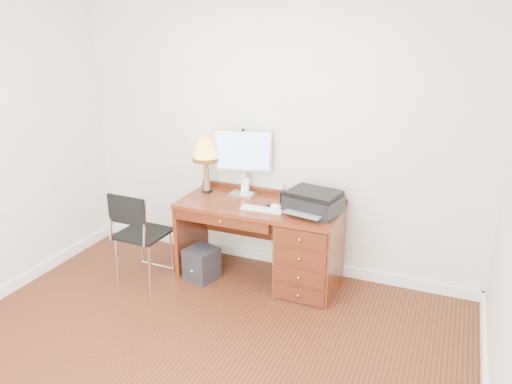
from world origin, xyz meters
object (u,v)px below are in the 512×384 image
at_px(desk, 292,243).
at_px(phone, 247,191).
at_px(leg_lamp, 206,154).
at_px(monitor, 244,155).
at_px(chair, 138,229).
at_px(equipment_box, 202,264).
at_px(printer, 314,202).

distance_m(desk, phone, 0.67).
relative_size(desk, leg_lamp, 2.84).
relative_size(monitor, chair, 0.68).
bearing_deg(chair, leg_lamp, 62.95).
bearing_deg(leg_lamp, equipment_box, -72.74).
height_order(monitor, chair, monitor).
bearing_deg(phone, desk, -7.80).
bearing_deg(monitor, phone, -60.92).
xyz_separation_m(printer, equipment_box, (-1.01, -0.23, -0.69)).
distance_m(leg_lamp, equipment_box, 1.05).
bearing_deg(equipment_box, chair, -133.87).
xyz_separation_m(desk, phone, (-0.52, 0.15, 0.39)).
xyz_separation_m(monitor, printer, (0.76, -0.23, -0.29)).
bearing_deg(desk, leg_lamp, 172.40).
distance_m(monitor, phone, 0.34).
height_order(phone, chair, phone).
bearing_deg(printer, equipment_box, -155.73).
relative_size(leg_lamp, phone, 2.94).
relative_size(phone, equipment_box, 0.58).
relative_size(leg_lamp, chair, 0.58).
bearing_deg(monitor, chair, -147.69).
xyz_separation_m(leg_lamp, chair, (-0.36, -0.66, -0.58)).
xyz_separation_m(leg_lamp, phone, (0.42, 0.03, -0.33)).
bearing_deg(chair, printer, 21.10).
height_order(desk, chair, chair).
bearing_deg(chair, phone, 43.33).
bearing_deg(equipment_box, printer, 27.35).
bearing_deg(printer, chair, -149.17).
xyz_separation_m(desk, monitor, (-0.57, 0.21, 0.73)).
bearing_deg(monitor, printer, -30.04).
bearing_deg(phone, equipment_box, -118.29).
relative_size(desk, monitor, 2.43).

